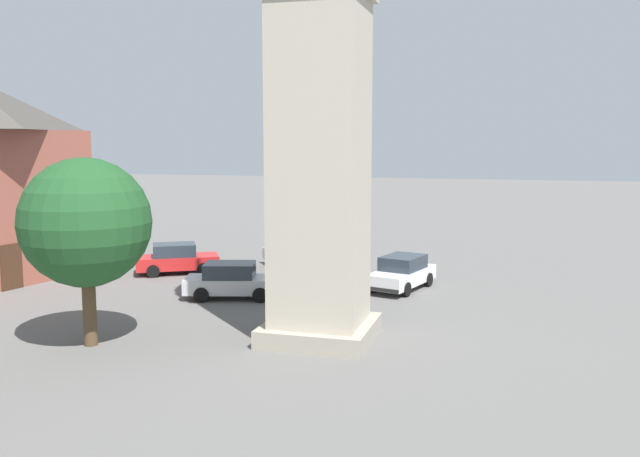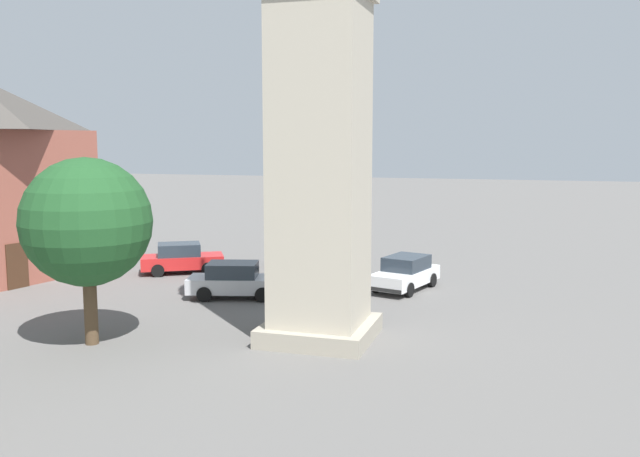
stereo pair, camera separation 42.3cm
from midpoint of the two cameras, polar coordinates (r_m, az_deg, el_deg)
The scene contains 7 objects.
ground_plane at distance 23.27m, azimuth 0.53°, elevation -9.33°, with size 200.00×200.00×0.00m, color #605E5B.
car_blue_kerb at distance 35.04m, azimuth -11.33°, elevation -2.48°, with size 3.53×4.42×1.53m.
car_silver_kerb at distance 29.19m, azimuth -6.78°, elevation -4.38°, with size 2.71×4.43×1.53m.
car_red_corner at distance 35.49m, azimuth -1.77°, elevation -2.22°, with size 4.23×3.97×1.53m.
car_white_side at distance 30.81m, azimuth 7.63°, elevation -3.77°, with size 4.43×2.76×1.53m.
tree at distance 23.09m, azimuth -18.69°, elevation 0.49°, with size 4.22×4.22×6.21m.
road_sign at distance 29.78m, azimuth 0.47°, elevation -1.86°, with size 0.60×0.07×2.80m.
Camera 2 is at (21.31, 6.51, 6.72)m, focal length 37.72 mm.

